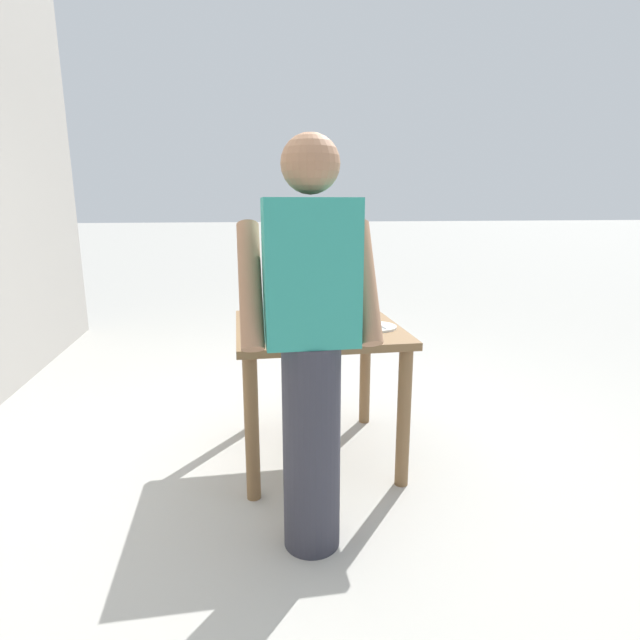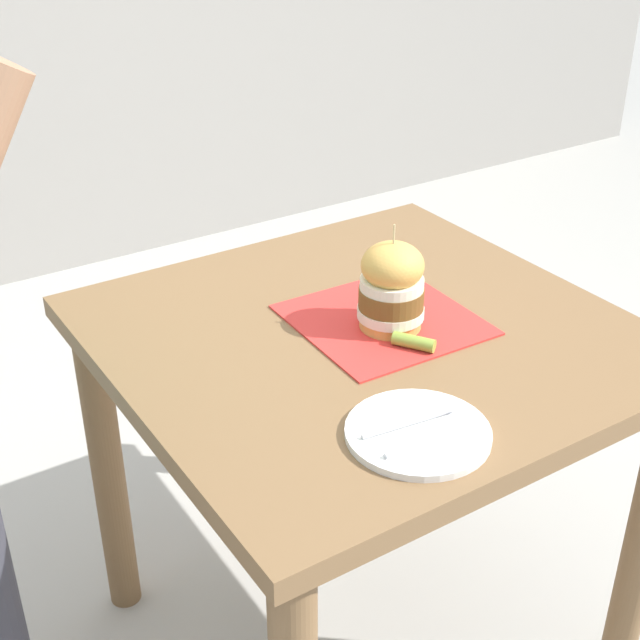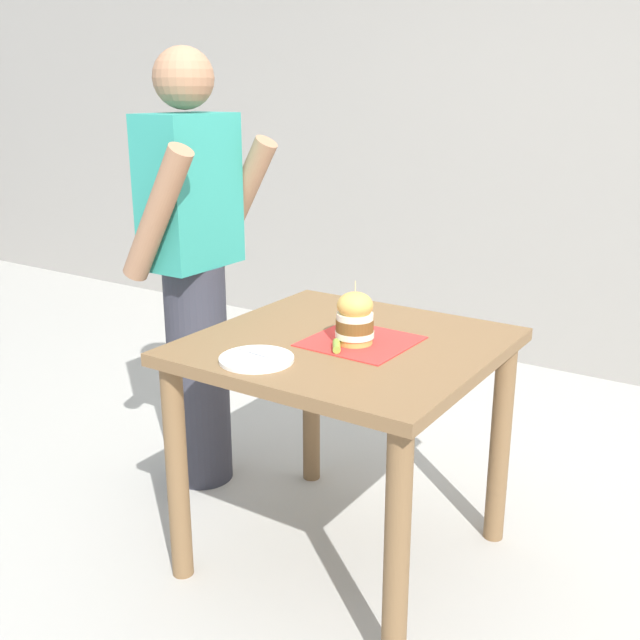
{
  "view_description": "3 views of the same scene",
  "coord_description": "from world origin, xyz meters",
  "px_view_note": "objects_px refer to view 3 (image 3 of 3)",
  "views": [
    {
      "loc": [
        0.42,
        2.65,
        1.44
      ],
      "look_at": [
        0.0,
        0.1,
        0.83
      ],
      "focal_mm": 28.0,
      "sensor_mm": 36.0,
      "label": 1
    },
    {
      "loc": [
        -1.13,
        0.83,
        1.58
      ],
      "look_at": [
        0.0,
        0.1,
        0.83
      ],
      "focal_mm": 50.0,
      "sensor_mm": 36.0,
      "label": 2
    },
    {
      "loc": [
        -1.92,
        -1.15,
        1.55
      ],
      "look_at": [
        0.0,
        0.1,
        0.83
      ],
      "focal_mm": 42.0,
      "sensor_mm": 36.0,
      "label": 3
    }
  ],
  "objects_px": {
    "diner_across_table": "(194,269)",
    "parked_car_mid_block": "(233,137)",
    "side_plate_with_forks": "(257,359)",
    "sandwich": "(355,318)",
    "pickle_spear": "(337,346)",
    "patio_table": "(346,382)"
  },
  "relations": [
    {
      "from": "diner_across_table",
      "to": "patio_table",
      "type": "bearing_deg",
      "value": -100.81
    },
    {
      "from": "sandwich",
      "to": "parked_car_mid_block",
      "type": "bearing_deg",
      "value": 41.46
    },
    {
      "from": "patio_table",
      "to": "sandwich",
      "type": "height_order",
      "value": "sandwich"
    },
    {
      "from": "diner_across_table",
      "to": "parked_car_mid_block",
      "type": "distance_m",
      "value": 10.72
    },
    {
      "from": "side_plate_with_forks",
      "to": "diner_across_table",
      "type": "distance_m",
      "value": 0.8
    },
    {
      "from": "parked_car_mid_block",
      "to": "sandwich",
      "type": "bearing_deg",
      "value": -138.54
    },
    {
      "from": "sandwich",
      "to": "pickle_spear",
      "type": "distance_m",
      "value": 0.11
    },
    {
      "from": "side_plate_with_forks",
      "to": "diner_across_table",
      "type": "xyz_separation_m",
      "value": [
        0.45,
        0.65,
        0.09
      ]
    },
    {
      "from": "patio_table",
      "to": "pickle_spear",
      "type": "bearing_deg",
      "value": -165.24
    },
    {
      "from": "parked_car_mid_block",
      "to": "diner_across_table",
      "type": "bearing_deg",
      "value": -141.2
    },
    {
      "from": "patio_table",
      "to": "pickle_spear",
      "type": "relative_size",
      "value": 12.07
    },
    {
      "from": "diner_across_table",
      "to": "side_plate_with_forks",
      "type": "bearing_deg",
      "value": -124.85
    },
    {
      "from": "patio_table",
      "to": "side_plate_with_forks",
      "type": "distance_m",
      "value": 0.36
    },
    {
      "from": "sandwich",
      "to": "diner_across_table",
      "type": "height_order",
      "value": "diner_across_table"
    },
    {
      "from": "patio_table",
      "to": "diner_across_table",
      "type": "bearing_deg",
      "value": 79.19
    },
    {
      "from": "pickle_spear",
      "to": "side_plate_with_forks",
      "type": "height_order",
      "value": "pickle_spear"
    },
    {
      "from": "pickle_spear",
      "to": "diner_across_table",
      "type": "distance_m",
      "value": 0.84
    },
    {
      "from": "pickle_spear",
      "to": "diner_across_table",
      "type": "xyz_separation_m",
      "value": [
        0.25,
        0.8,
        0.09
      ]
    },
    {
      "from": "patio_table",
      "to": "sandwich",
      "type": "distance_m",
      "value": 0.23
    },
    {
      "from": "pickle_spear",
      "to": "parked_car_mid_block",
      "type": "relative_size",
      "value": 0.02
    },
    {
      "from": "diner_across_table",
      "to": "parked_car_mid_block",
      "type": "bearing_deg",
      "value": 38.8
    },
    {
      "from": "diner_across_table",
      "to": "sandwich",
      "type": "bearing_deg",
      "value": -101.51
    }
  ]
}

